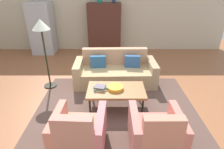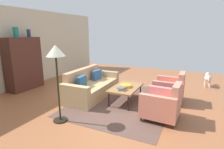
# 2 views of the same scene
# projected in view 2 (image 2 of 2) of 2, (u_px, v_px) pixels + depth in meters

# --- Properties ---
(ground_plane) EXTENTS (11.26, 11.26, 0.00)m
(ground_plane) POSITION_uv_depth(u_px,v_px,m) (114.00, 106.00, 4.94)
(ground_plane) COLOR #9D5D39
(wall_back) EXTENTS (9.38, 0.12, 2.80)m
(wall_back) POSITION_uv_depth(u_px,v_px,m) (14.00, 49.00, 6.22)
(wall_back) COLOR beige
(wall_back) RESTS_ON ground
(area_rug) EXTENTS (3.40, 2.60, 0.01)m
(area_rug) POSITION_uv_depth(u_px,v_px,m) (124.00, 101.00, 5.24)
(area_rug) COLOR brown
(area_rug) RESTS_ON ground
(couch) EXTENTS (2.12, 0.95, 0.86)m
(couch) POSITION_uv_depth(u_px,v_px,m) (90.00, 87.00, 5.65)
(couch) COLOR tan
(couch) RESTS_ON ground
(coffee_table) EXTENTS (1.20, 0.70, 0.46)m
(coffee_table) POSITION_uv_depth(u_px,v_px,m) (126.00, 88.00, 5.12)
(coffee_table) COLOR black
(coffee_table) RESTS_ON ground
(armchair_left) EXTENTS (0.84, 0.84, 0.88)m
(armchair_left) POSITION_uv_depth(u_px,v_px,m) (164.00, 105.00, 4.12)
(armchair_left) COLOR #302313
(armchair_left) RESTS_ON ground
(armchair_right) EXTENTS (0.80, 0.80, 0.88)m
(armchair_right) POSITION_uv_depth(u_px,v_px,m) (171.00, 90.00, 5.18)
(armchair_right) COLOR #34241A
(armchair_right) RESTS_ON ground
(fruit_bowl) EXTENTS (0.34, 0.34, 0.07)m
(fruit_bowl) POSITION_uv_depth(u_px,v_px,m) (126.00, 86.00, 5.09)
(fruit_bowl) COLOR orange
(fruit_bowl) RESTS_ON coffee_table
(book_stack) EXTENTS (0.30, 0.24, 0.08)m
(book_stack) POSITION_uv_depth(u_px,v_px,m) (122.00, 89.00, 4.80)
(book_stack) COLOR beige
(book_stack) RESTS_ON coffee_table
(cabinet) EXTENTS (1.20, 0.51, 1.80)m
(cabinet) POSITION_uv_depth(u_px,v_px,m) (23.00, 64.00, 6.22)
(cabinet) COLOR #4A261D
(cabinet) RESTS_ON ground
(vase_tall) EXTENTS (0.17, 0.17, 0.33)m
(vase_tall) POSITION_uv_depth(u_px,v_px,m) (16.00, 32.00, 5.84)
(vase_tall) COLOR #1F7866
(vase_tall) RESTS_ON cabinet
(vase_round) EXTENTS (0.13, 0.13, 0.27)m
(vase_round) POSITION_uv_depth(u_px,v_px,m) (29.00, 33.00, 6.29)
(vase_round) COLOR #26314D
(vase_round) RESTS_ON cabinet
(floor_lamp) EXTENTS (0.40, 0.40, 1.72)m
(floor_lamp) POSITION_uv_depth(u_px,v_px,m) (56.00, 58.00, 3.78)
(floor_lamp) COLOR black
(floor_lamp) RESTS_ON ground
(dog) EXTENTS (0.71, 0.25, 0.48)m
(dog) POSITION_uv_depth(u_px,v_px,m) (208.00, 78.00, 6.64)
(dog) COLOR beige
(dog) RESTS_ON ground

